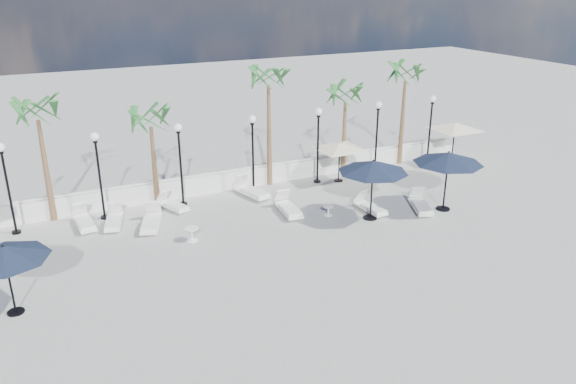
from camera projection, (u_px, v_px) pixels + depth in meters
name	position (u px, v px, depth m)	size (l,w,h in m)	color
ground	(318.00, 247.00, 21.75)	(100.00, 100.00, 0.00)	#A9AAA4
balustrade	(246.00, 178.00, 27.88)	(26.00, 0.30, 1.01)	silver
lamppost_0	(6.00, 176.00, 22.05)	(0.36, 0.36, 3.84)	black
lamppost_1	(98.00, 164.00, 23.47)	(0.36, 0.36, 3.84)	black
lamppost_2	(180.00, 153.00, 24.89)	(0.36, 0.36, 3.84)	black
lamppost_3	(253.00, 143.00, 26.31)	(0.36, 0.36, 3.84)	black
lamppost_4	(318.00, 135.00, 27.74)	(0.36, 0.36, 3.84)	black
lamppost_5	(377.00, 127.00, 29.16)	(0.36, 0.36, 3.84)	black
lamppost_6	(431.00, 120.00, 30.58)	(0.36, 0.36, 3.84)	black
palm_0	(37.00, 117.00, 22.60)	(2.60, 2.60, 5.50)	brown
palm_1	(151.00, 124.00, 24.71)	(2.60, 2.60, 4.70)	brown
palm_2	(268.00, 83.00, 26.53)	(2.60, 2.60, 6.10)	brown
palm_3	(345.00, 99.00, 28.70)	(2.60, 2.60, 4.90)	brown
palm_4	(405.00, 79.00, 29.92)	(2.60, 2.60, 5.70)	brown
lounger_0	(84.00, 221.00, 23.48)	(0.81, 2.05, 0.75)	white
lounger_1	(151.00, 221.00, 23.44)	(1.36, 2.25, 0.80)	white
lounger_2	(173.00, 204.00, 25.25)	(1.18, 1.86, 0.66)	white
lounger_3	(114.00, 220.00, 23.61)	(1.09, 2.04, 0.73)	white
lounger_4	(288.00, 208.00, 24.81)	(0.90, 2.17, 0.79)	white
lounger_5	(251.00, 190.00, 26.77)	(1.25, 2.28, 0.81)	white
lounger_6	(370.00, 206.00, 25.00)	(0.72, 1.90, 0.70)	white
lounger_7	(421.00, 205.00, 25.14)	(1.42, 2.14, 0.77)	white
side_table_1	(192.00, 233.00, 22.17)	(0.57, 0.57, 0.55)	white
side_table_2	(328.00, 210.00, 24.58)	(0.45, 0.45, 0.43)	white
parasol_navy_left	(4.00, 253.00, 16.78)	(2.67, 2.67, 2.36)	black
parasol_navy_mid	(448.00, 158.00, 24.42)	(3.07, 3.07, 2.75)	black
parasol_navy_right	(373.00, 167.00, 23.50)	(3.00, 3.00, 2.69)	black
parasol_cream_sq_a	(340.00, 143.00, 28.10)	(4.40, 4.40, 2.16)	black
parasol_cream_sq_b	(455.00, 124.00, 31.04)	(4.77, 4.77, 2.39)	black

